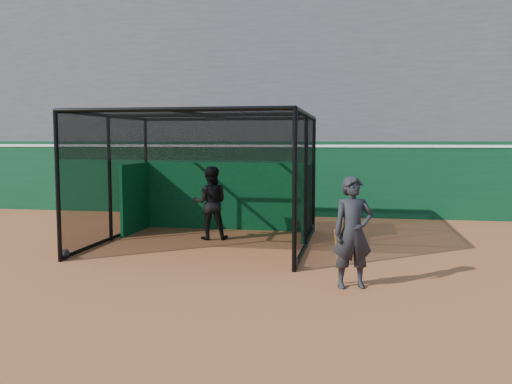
# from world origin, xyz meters

# --- Properties ---
(ground) EXTENTS (120.00, 120.00, 0.00)m
(ground) POSITION_xyz_m (0.00, 0.00, 0.00)
(ground) COLOR #99532C
(ground) RESTS_ON ground
(outfield_wall) EXTENTS (50.00, 0.50, 2.50)m
(outfield_wall) POSITION_xyz_m (0.00, 8.50, 1.29)
(outfield_wall) COLOR #0A371C
(outfield_wall) RESTS_ON ground
(grandstand) EXTENTS (50.00, 7.85, 8.95)m
(grandstand) POSITION_xyz_m (0.00, 12.27, 4.48)
(grandstand) COLOR #4C4C4F
(grandstand) RESTS_ON ground
(batting_cage) EXTENTS (5.01, 4.93, 3.14)m
(batting_cage) POSITION_xyz_m (-0.32, 3.02, 1.57)
(batting_cage) COLOR black
(batting_cage) RESTS_ON ground
(batter) EXTENTS (1.04, 0.89, 1.87)m
(batter) POSITION_xyz_m (-0.36, 3.69, 0.94)
(batter) COLOR black
(batter) RESTS_ON ground
(on_deck_player) EXTENTS (0.81, 0.65, 1.92)m
(on_deck_player) POSITION_xyz_m (3.25, -0.35, 0.96)
(on_deck_player) COLOR black
(on_deck_player) RESTS_ON ground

